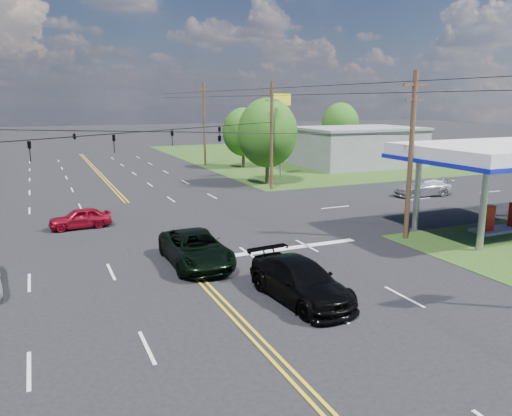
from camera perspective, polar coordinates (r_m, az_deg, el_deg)
name	(u,v)px	position (r m, az deg, el deg)	size (l,w,h in m)	color
ground	(149,226)	(32.61, -12.12, -2.04)	(280.00, 280.00, 0.00)	black
grass_ne	(337,154)	(75.75, 9.29, 6.06)	(46.00, 48.00, 0.03)	#2E4415
stop_bar	(274,250)	(26.82, 2.09, -4.87)	(10.00, 0.50, 0.02)	silver
retail_ne	(357,148)	(62.87, 11.51, 6.77)	(14.00, 10.00, 4.40)	slate
gas_canopy	(508,155)	(33.42, 26.87, 5.47)	(12.20, 8.20, 5.35)	white
pole_se	(411,154)	(29.42, 17.27, 5.89)	(1.60, 0.28, 9.50)	#452F1D
pole_ne	(272,135)	(44.53, 1.80, 8.38)	(1.60, 0.28, 9.50)	#452F1D
pole_right_far	(204,123)	(62.15, -5.93, 9.63)	(1.60, 0.28, 10.00)	#452F1D
span_wire_signals	(145,132)	(31.71, -12.61, 8.52)	(26.00, 18.00, 1.13)	black
power_lines	(150,87)	(29.71, -12.05, 13.35)	(26.04, 100.00, 0.64)	black
tree_right_a	(267,133)	(47.66, 1.31, 8.58)	(5.70, 5.70, 8.18)	#452F1D
tree_right_b	(243,132)	(59.67, -1.46, 8.67)	(4.94, 4.94, 7.09)	#452F1D
tree_far_r	(340,124)	(73.20, 9.61, 9.41)	(5.32, 5.32, 7.63)	#452F1D
pickup_dkgreen	(196,248)	(24.56, -6.89, -4.61)	(2.66, 5.77, 1.60)	black
suv_black	(300,281)	(20.23, 5.10, -8.28)	(2.25, 5.54, 1.61)	black
sedan_red	(80,218)	(33.18, -19.45, -1.09)	(1.51, 3.76, 1.28)	maroon
sedan_far	(423,187)	(44.15, 18.51, 2.24)	(2.02, 4.98, 1.44)	#B9B9BE
polesign_ne	(281,112)	(51.72, 2.87, 10.92)	(2.35, 0.78, 8.56)	#A5A5AA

